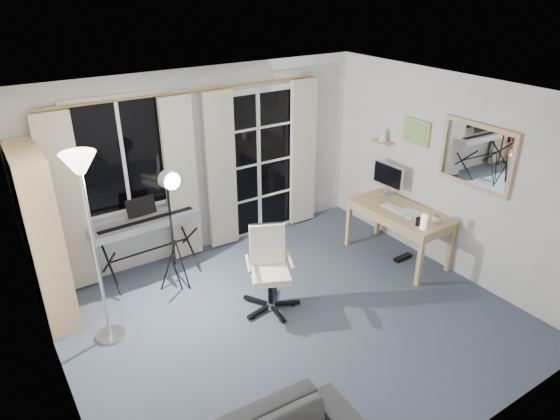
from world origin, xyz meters
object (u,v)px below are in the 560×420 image
object	(u,v)px
office_chair	(269,260)
mug	(437,218)
studio_light	(170,195)
bookshelf	(41,244)
monitor	(388,176)
desk	(399,216)
torchiere_lamp	(85,194)
keyboard_piano	(146,224)

from	to	relation	value
office_chair	mug	bearing A→B (deg)	8.37
office_chair	studio_light	bearing A→B (deg)	158.61
bookshelf	monitor	size ratio (longest dim) A/B	3.79
studio_light	monitor	size ratio (longest dim) A/B	3.09
desk	torchiere_lamp	bearing A→B (deg)	170.10
bookshelf	torchiere_lamp	size ratio (longest dim) A/B	0.95
bookshelf	office_chair	bearing A→B (deg)	-26.14
keyboard_piano	desk	world-z (taller)	keyboard_piano
desk	mug	distance (m)	0.53
bookshelf	studio_light	distance (m)	1.39
torchiere_lamp	desk	size ratio (longest dim) A/B	1.51
keyboard_piano	office_chair	distance (m)	1.58
monitor	mug	world-z (taller)	monitor
keyboard_piano	mug	world-z (taller)	keyboard_piano
studio_light	desk	size ratio (longest dim) A/B	1.17
keyboard_piano	mug	size ratio (longest dim) A/B	11.59
studio_light	mug	distance (m)	3.13
bookshelf	office_chair	world-z (taller)	bookshelf
studio_light	office_chair	xyz separation A→B (m)	(0.76, -0.77, -0.69)
torchiere_lamp	mug	bearing A→B (deg)	-14.44
office_chair	desk	size ratio (longest dim) A/B	0.71
studio_light	office_chair	world-z (taller)	studio_light
keyboard_piano	torchiere_lamp	bearing A→B (deg)	-134.25
bookshelf	studio_light	world-z (taller)	bookshelf
torchiere_lamp	desk	bearing A→B (deg)	-7.20
office_chair	monitor	world-z (taller)	monitor
keyboard_piano	office_chair	world-z (taller)	keyboard_piano
monitor	studio_light	bearing A→B (deg)	169.74
keyboard_piano	mug	xyz separation A→B (m)	(2.94, -1.84, 0.03)
keyboard_piano	studio_light	bearing A→B (deg)	-76.33
desk	office_chair	bearing A→B (deg)	175.40
desk	mug	xyz separation A→B (m)	(0.10, -0.50, 0.14)
desk	monitor	bearing A→B (deg)	63.67
keyboard_piano	office_chair	size ratio (longest dim) A/B	1.40
bookshelf	desk	size ratio (longest dim) A/B	1.43
bookshelf	keyboard_piano	distance (m)	1.20
desk	monitor	size ratio (longest dim) A/B	2.65
bookshelf	keyboard_piano	size ratio (longest dim) A/B	1.44
desk	bookshelf	bearing A→B (deg)	161.69
studio_light	desk	world-z (taller)	studio_light
studio_light	mug	bearing A→B (deg)	-39.06
office_chair	mug	distance (m)	2.11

